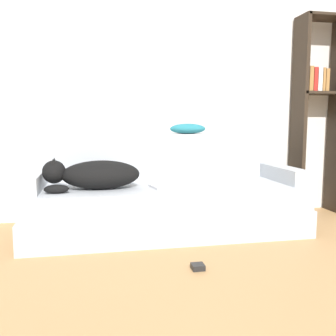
% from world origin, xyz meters
% --- Properties ---
extents(wall_back, '(7.49, 0.06, 2.70)m').
position_xyz_m(wall_back, '(0.00, 3.01, 1.35)').
color(wall_back, silver).
rests_on(wall_back, ground_plane).
extents(couch, '(2.23, 0.87, 0.39)m').
position_xyz_m(couch, '(0.02, 2.45, 0.19)').
color(couch, '#B2B7BC').
rests_on(couch, ground_plane).
extents(couch_backrest, '(2.19, 0.15, 0.40)m').
position_xyz_m(couch_backrest, '(0.02, 2.82, 0.60)').
color(couch_backrest, '#B2B7BC').
rests_on(couch_backrest, couch).
extents(couch_arm_left, '(0.15, 0.68, 0.13)m').
position_xyz_m(couch_arm_left, '(-1.02, 2.45, 0.46)').
color(couch_arm_left, '#B2B7BC').
rests_on(couch_arm_left, couch).
extents(couch_arm_right, '(0.15, 0.68, 0.13)m').
position_xyz_m(couch_arm_right, '(1.06, 2.45, 0.46)').
color(couch_arm_right, '#B2B7BC').
rests_on(couch_arm_right, couch).
extents(dog, '(0.73, 0.32, 0.25)m').
position_xyz_m(dog, '(-0.56, 2.36, 0.51)').
color(dog, black).
rests_on(dog, couch).
extents(laptop, '(0.37, 0.27, 0.02)m').
position_xyz_m(laptop, '(0.04, 2.34, 0.40)').
color(laptop, silver).
rests_on(laptop, couch).
extents(throw_pillow, '(0.33, 0.20, 0.09)m').
position_xyz_m(throw_pillow, '(0.29, 2.81, 0.85)').
color(throw_pillow, teal).
rests_on(throw_pillow, couch_backrest).
extents(bookshelf, '(0.45, 0.26, 1.91)m').
position_xyz_m(bookshelf, '(1.61, 2.83, 1.08)').
color(bookshelf, '#2D2319').
rests_on(bookshelf, ground_plane).
extents(power_adapter, '(0.08, 0.08, 0.03)m').
position_xyz_m(power_adapter, '(0.06, 1.61, 0.02)').
color(power_adapter, black).
rests_on(power_adapter, ground_plane).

